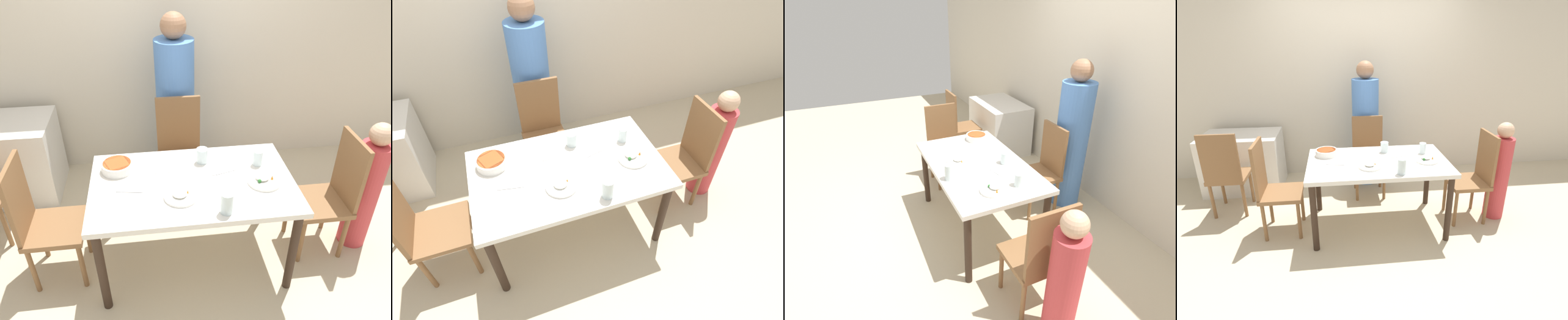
# 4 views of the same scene
# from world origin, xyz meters

# --- Properties ---
(ground_plane) EXTENTS (10.00, 10.00, 0.00)m
(ground_plane) POSITION_xyz_m (0.00, 0.00, 0.00)
(ground_plane) COLOR beige
(wall_back) EXTENTS (10.00, 0.06, 2.70)m
(wall_back) POSITION_xyz_m (0.00, 1.48, 1.35)
(wall_back) COLOR beige
(wall_back) RESTS_ON ground_plane
(dining_table) EXTENTS (1.38, 0.84, 0.73)m
(dining_table) POSITION_xyz_m (0.00, 0.00, 0.65)
(dining_table) COLOR silver
(dining_table) RESTS_ON ground_plane
(chair_adult_spot) EXTENTS (0.40, 0.40, 0.97)m
(chair_adult_spot) POSITION_xyz_m (-0.01, 0.77, 0.51)
(chair_adult_spot) COLOR brown
(chair_adult_spot) RESTS_ON ground_plane
(chair_child_spot) EXTENTS (0.40, 0.40, 0.97)m
(chair_child_spot) POSITION_xyz_m (1.04, 0.02, 0.51)
(chair_child_spot) COLOR brown
(chair_child_spot) RESTS_ON ground_plane
(chair_empty_left) EXTENTS (0.40, 0.40, 0.97)m
(chair_empty_left) POSITION_xyz_m (-1.04, -0.00, 0.51)
(chair_empty_left) COLOR brown
(chair_empty_left) RESTS_ON ground_plane
(person_adult) EXTENTS (0.34, 0.34, 1.60)m
(person_adult) POSITION_xyz_m (-0.01, 1.10, 0.74)
(person_adult) COLOR #5184D1
(person_adult) RESTS_ON ground_plane
(person_child) EXTENTS (0.22, 0.22, 1.07)m
(person_child) POSITION_xyz_m (1.31, 0.02, 0.51)
(person_child) COLOR #C63D42
(person_child) RESTS_ON ground_plane
(bowl_curry) EXTENTS (0.22, 0.22, 0.06)m
(bowl_curry) POSITION_xyz_m (-0.51, 0.21, 0.76)
(bowl_curry) COLOR white
(bowl_curry) RESTS_ON dining_table
(plate_rice_adult) EXTENTS (0.22, 0.22, 0.05)m
(plate_rice_adult) POSITION_xyz_m (0.48, -0.07, 0.75)
(plate_rice_adult) COLOR white
(plate_rice_adult) RESTS_ON dining_table
(plate_rice_child) EXTENTS (0.22, 0.22, 0.05)m
(plate_rice_child) POSITION_xyz_m (-0.10, -0.16, 0.74)
(plate_rice_child) COLOR white
(plate_rice_child) RESTS_ON dining_table
(glass_water_tall) EXTENTS (0.07, 0.07, 0.11)m
(glass_water_tall) POSITION_xyz_m (0.49, 0.15, 0.79)
(glass_water_tall) COLOR silver
(glass_water_tall) RESTS_ON dining_table
(glass_water_short) EXTENTS (0.08, 0.08, 0.14)m
(glass_water_short) POSITION_xyz_m (0.17, -0.34, 0.80)
(glass_water_short) COLOR silver
(glass_water_short) RESTS_ON dining_table
(glass_water_center) EXTENTS (0.08, 0.08, 0.11)m
(glass_water_center) POSITION_xyz_m (0.10, 0.23, 0.79)
(glass_water_center) COLOR silver
(glass_water_center) RESTS_ON dining_table
(napkin_folded) EXTENTS (0.14, 0.14, 0.01)m
(napkin_folded) POSITION_xyz_m (-0.18, 0.20, 0.73)
(napkin_folded) COLOR white
(napkin_folded) RESTS_ON dining_table
(fork_steel) EXTENTS (0.18, 0.05, 0.01)m
(fork_steel) POSITION_xyz_m (-0.42, -0.05, 0.73)
(fork_steel) COLOR silver
(fork_steel) RESTS_ON dining_table
(spoon_steel) EXTENTS (0.18, 0.07, 0.01)m
(spoon_steel) POSITION_xyz_m (0.23, 0.08, 0.73)
(spoon_steel) COLOR silver
(spoon_steel) RESTS_ON dining_table
(background_table) EXTENTS (0.94, 0.62, 0.73)m
(background_table) POSITION_xyz_m (-1.60, 1.06, 0.37)
(background_table) COLOR silver
(background_table) RESTS_ON ground_plane
(chair_background) EXTENTS (0.40, 0.40, 0.97)m
(chair_background) POSITION_xyz_m (-1.60, 0.41, 0.51)
(chair_background) COLOR brown
(chair_background) RESTS_ON ground_plane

